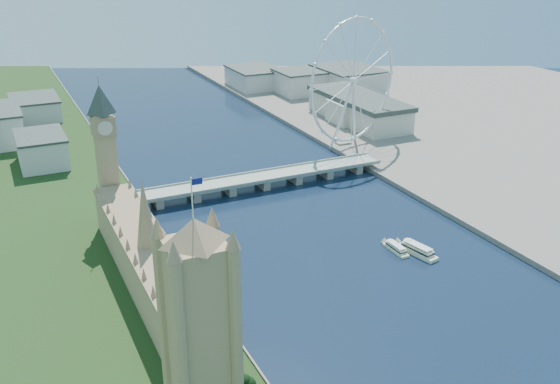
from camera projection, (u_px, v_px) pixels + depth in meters
victoria_tower at (199, 321)px, 244.03m from camera, size 28.16×28.16×112.00m
parliament_range at (150, 268)px, 356.59m from camera, size 24.00×200.00×70.00m
big_ben at (104, 137)px, 428.71m from camera, size 20.02×20.02×110.00m
westminster_bridge at (262, 179)px, 520.61m from camera, size 220.00×22.00×9.50m
london_eye at (354, 81)px, 591.29m from camera, size 113.60×39.12×124.30m
county_hall at (358, 123)px, 701.33m from camera, size 54.00×144.00×35.00m
city_skyline at (204, 96)px, 749.76m from camera, size 505.00×280.00×32.00m
tour_boat_near at (396, 251)px, 415.55m from camera, size 6.50×25.52×5.59m
tour_boat_far at (417, 254)px, 412.08m from camera, size 14.79×33.66×7.24m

